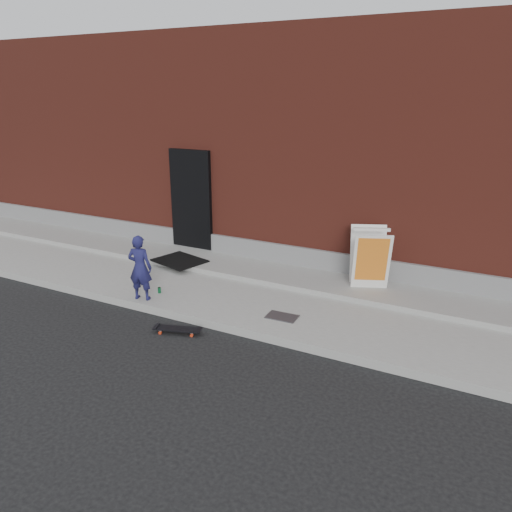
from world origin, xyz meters
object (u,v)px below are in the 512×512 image
Objects in this scene: skateboard at (177,329)px; soda_can at (159,290)px; child at (140,268)px; pizza_sign at (370,257)px.

skateboard is 7.25× the size of soda_can.
soda_can is at bearing -120.53° from child.
soda_can is at bearing -150.59° from pizza_sign.
soda_can is (-1.10, 0.94, 0.13)m from skateboard.
pizza_sign is at bearing 29.41° from soda_can.
pizza_sign is 3.98m from soda_can.
pizza_sign is at bearing 50.98° from skateboard.
skateboard is 1.45m from soda_can.
skateboard is at bearing -129.02° from pizza_sign.
child is 1.07× the size of pizza_sign.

